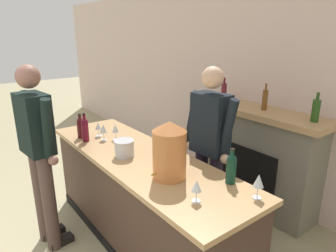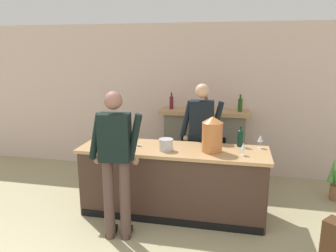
{
  "view_description": "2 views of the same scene",
  "coord_description": "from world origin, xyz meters",
  "px_view_note": "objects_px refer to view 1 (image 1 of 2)",
  "views": [
    {
      "loc": [
        2.23,
        0.87,
        2.09
      ],
      "look_at": [
        -0.28,
        2.78,
        1.1
      ],
      "focal_mm": 32.0,
      "sensor_mm": 36.0,
      "label": 1
    },
    {
      "loc": [
        0.8,
        -1.97,
        2.28
      ],
      "look_at": [
        -0.16,
        2.51,
        1.21
      ],
      "focal_mm": 35.0,
      "sensor_mm": 36.0,
      "label": 2
    }
  ],
  "objects_px": {
    "wine_bottle_chardonnay_pale": "(231,167)",
    "wine_glass_mid_counter": "(259,181)",
    "wine_glass_by_dispenser": "(115,129)",
    "wine_glass_near_bucket": "(103,129)",
    "person_bartender": "(209,147)",
    "wine_bottle_cabernet_heavy": "(85,129)",
    "copper_dispenser": "(169,150)",
    "wine_glass_back_row": "(98,127)",
    "wine_glass_front_left": "(197,187)",
    "person_customer": "(39,152)",
    "ice_bucket_steel": "(124,148)",
    "wine_bottle_burgundy_dark": "(81,127)",
    "fireplace_stone": "(259,158)"
  },
  "relations": [
    {
      "from": "wine_bottle_chardonnay_pale",
      "to": "wine_glass_mid_counter",
      "type": "bearing_deg",
      "value": -5.08
    },
    {
      "from": "wine_glass_by_dispenser",
      "to": "wine_glass_near_bucket",
      "type": "height_order",
      "value": "wine_glass_near_bucket"
    },
    {
      "from": "person_bartender",
      "to": "wine_bottle_cabernet_heavy",
      "type": "relative_size",
      "value": 5.78
    },
    {
      "from": "copper_dispenser",
      "to": "wine_glass_back_row",
      "type": "height_order",
      "value": "copper_dispenser"
    },
    {
      "from": "copper_dispenser",
      "to": "wine_glass_front_left",
      "type": "xyz_separation_m",
      "value": [
        0.4,
        -0.08,
        -0.12
      ]
    },
    {
      "from": "person_customer",
      "to": "wine_bottle_chardonnay_pale",
      "type": "height_order",
      "value": "person_customer"
    },
    {
      "from": "wine_bottle_chardonnay_pale",
      "to": "wine_glass_mid_counter",
      "type": "height_order",
      "value": "wine_bottle_chardonnay_pale"
    },
    {
      "from": "wine_glass_by_dispenser",
      "to": "wine_glass_near_bucket",
      "type": "distance_m",
      "value": 0.13
    },
    {
      "from": "ice_bucket_steel",
      "to": "wine_glass_front_left",
      "type": "height_order",
      "value": "wine_glass_front_left"
    },
    {
      "from": "wine_glass_back_row",
      "to": "wine_glass_by_dispenser",
      "type": "bearing_deg",
      "value": 25.02
    },
    {
      "from": "wine_bottle_chardonnay_pale",
      "to": "wine_glass_by_dispenser",
      "type": "height_order",
      "value": "wine_bottle_chardonnay_pale"
    },
    {
      "from": "wine_glass_front_left",
      "to": "wine_glass_back_row",
      "type": "distance_m",
      "value": 1.68
    },
    {
      "from": "wine_bottle_burgundy_dark",
      "to": "wine_bottle_chardonnay_pale",
      "type": "xyz_separation_m",
      "value": [
        1.72,
        0.52,
        0.01
      ]
    },
    {
      "from": "person_bartender",
      "to": "wine_bottle_burgundy_dark",
      "type": "relative_size",
      "value": 6.58
    },
    {
      "from": "wine_bottle_cabernet_heavy",
      "to": "wine_glass_front_left",
      "type": "xyz_separation_m",
      "value": [
        1.62,
        0.13,
        -0.02
      ]
    },
    {
      "from": "fireplace_stone",
      "to": "wine_bottle_chardonnay_pale",
      "type": "distance_m",
      "value": 1.46
    },
    {
      "from": "copper_dispenser",
      "to": "wine_bottle_chardonnay_pale",
      "type": "height_order",
      "value": "copper_dispenser"
    },
    {
      "from": "person_customer",
      "to": "fireplace_stone",
      "type": "bearing_deg",
      "value": 70.35
    },
    {
      "from": "wine_bottle_cabernet_heavy",
      "to": "wine_bottle_chardonnay_pale",
      "type": "height_order",
      "value": "wine_bottle_cabernet_heavy"
    },
    {
      "from": "wine_bottle_cabernet_heavy",
      "to": "wine_glass_front_left",
      "type": "bearing_deg",
      "value": 4.5
    },
    {
      "from": "person_bartender",
      "to": "wine_bottle_cabernet_heavy",
      "type": "xyz_separation_m",
      "value": [
        -1.0,
        -0.87,
        0.11
      ]
    },
    {
      "from": "person_bartender",
      "to": "copper_dispenser",
      "type": "distance_m",
      "value": 0.73
    },
    {
      "from": "wine_bottle_chardonnay_pale",
      "to": "person_bartender",
      "type": "bearing_deg",
      "value": 149.3
    },
    {
      "from": "wine_bottle_burgundy_dark",
      "to": "wine_bottle_chardonnay_pale",
      "type": "distance_m",
      "value": 1.8
    },
    {
      "from": "person_bartender",
      "to": "wine_glass_by_dispenser",
      "type": "relative_size",
      "value": 10.35
    },
    {
      "from": "wine_glass_back_row",
      "to": "wine_glass_near_bucket",
      "type": "relative_size",
      "value": 0.89
    },
    {
      "from": "copper_dispenser",
      "to": "wine_glass_near_bucket",
      "type": "relative_size",
      "value": 2.64
    },
    {
      "from": "fireplace_stone",
      "to": "ice_bucket_steel",
      "type": "relative_size",
      "value": 8.1
    },
    {
      "from": "ice_bucket_steel",
      "to": "wine_glass_by_dispenser",
      "type": "xyz_separation_m",
      "value": [
        -0.45,
        0.15,
        0.04
      ]
    },
    {
      "from": "wine_bottle_chardonnay_pale",
      "to": "wine_glass_mid_counter",
      "type": "distance_m",
      "value": 0.27
    },
    {
      "from": "wine_glass_front_left",
      "to": "wine_glass_near_bucket",
      "type": "distance_m",
      "value": 1.52
    },
    {
      "from": "wine_bottle_chardonnay_pale",
      "to": "wine_glass_by_dispenser",
      "type": "bearing_deg",
      "value": -170.15
    },
    {
      "from": "wine_glass_near_bucket",
      "to": "wine_glass_front_left",
      "type": "bearing_deg",
      "value": -1.5
    },
    {
      "from": "wine_glass_by_dispenser",
      "to": "wine_glass_mid_counter",
      "type": "height_order",
      "value": "wine_glass_mid_counter"
    },
    {
      "from": "fireplace_stone",
      "to": "person_bartender",
      "type": "distance_m",
      "value": 0.97
    },
    {
      "from": "ice_bucket_steel",
      "to": "wine_glass_back_row",
      "type": "relative_size",
      "value": 1.21
    },
    {
      "from": "wine_bottle_burgundy_dark",
      "to": "wine_bottle_cabernet_heavy",
      "type": "bearing_deg",
      "value": -2.04
    },
    {
      "from": "wine_glass_front_left",
      "to": "wine_glass_near_bucket",
      "type": "relative_size",
      "value": 0.91
    },
    {
      "from": "ice_bucket_steel",
      "to": "wine_glass_by_dispenser",
      "type": "height_order",
      "value": "wine_glass_by_dispenser"
    },
    {
      "from": "person_customer",
      "to": "wine_glass_near_bucket",
      "type": "distance_m",
      "value": 0.7
    },
    {
      "from": "fireplace_stone",
      "to": "person_customer",
      "type": "relative_size",
      "value": 0.86
    },
    {
      "from": "wine_glass_front_left",
      "to": "wine_glass_mid_counter",
      "type": "relative_size",
      "value": 0.88
    },
    {
      "from": "wine_bottle_chardonnay_pale",
      "to": "wine_glass_near_bucket",
      "type": "relative_size",
      "value": 1.59
    },
    {
      "from": "wine_bottle_burgundy_dark",
      "to": "wine_glass_front_left",
      "type": "relative_size",
      "value": 1.66
    },
    {
      "from": "wine_bottle_chardonnay_pale",
      "to": "wine_glass_near_bucket",
      "type": "distance_m",
      "value": 1.53
    },
    {
      "from": "person_bartender",
      "to": "ice_bucket_steel",
      "type": "distance_m",
      "value": 0.84
    },
    {
      "from": "wine_glass_near_bucket",
      "to": "person_customer",
      "type": "bearing_deg",
      "value": -85.64
    },
    {
      "from": "ice_bucket_steel",
      "to": "wine_glass_by_dispenser",
      "type": "distance_m",
      "value": 0.48
    },
    {
      "from": "ice_bucket_steel",
      "to": "wine_bottle_chardonnay_pale",
      "type": "bearing_deg",
      "value": 22.15
    },
    {
      "from": "copper_dispenser",
      "to": "wine_glass_mid_counter",
      "type": "bearing_deg",
      "value": 25.13
    }
  ]
}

